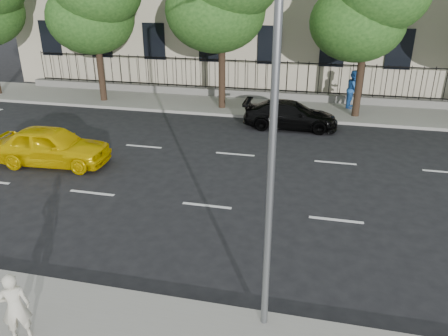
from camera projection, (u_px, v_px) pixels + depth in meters
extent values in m
plane|color=black|center=(183.00, 250.00, 11.63)|extent=(120.00, 120.00, 0.00)
cube|color=gray|center=(261.00, 107.00, 24.10)|extent=(60.00, 4.00, 0.15)
cube|color=slate|center=(265.00, 95.00, 25.50)|extent=(30.00, 0.50, 0.40)
cube|color=black|center=(265.00, 90.00, 25.38)|extent=(28.80, 0.05, 0.05)
cube|color=black|center=(266.00, 62.00, 24.74)|extent=(28.80, 0.05, 0.05)
cylinder|color=slate|center=(273.00, 139.00, 7.40)|extent=(0.14, 0.14, 8.00)
cylinder|color=#382619|center=(101.00, 74.00, 24.59)|extent=(0.36, 0.36, 2.97)
ellipsoid|color=#1C4416|center=(91.00, 18.00, 23.74)|extent=(4.75, 4.75, 3.90)
cylinder|color=#382619|center=(222.00, 77.00, 23.09)|extent=(0.36, 0.36, 3.32)
ellipsoid|color=#1C4416|center=(216.00, 11.00, 22.12)|extent=(5.13, 5.13, 4.21)
cylinder|color=#382619|center=(359.00, 86.00, 21.71)|extent=(0.36, 0.36, 3.08)
ellipsoid|color=#1C4416|center=(357.00, 22.00, 20.86)|extent=(4.56, 4.56, 3.74)
imported|color=#E1BA02|center=(52.00, 146.00, 16.66)|extent=(4.50, 2.04, 1.50)
imported|color=black|center=(290.00, 115.00, 20.76)|extent=(4.47, 1.86, 1.29)
imported|color=beige|center=(15.00, 307.00, 8.31)|extent=(0.66, 0.61, 1.51)
imported|color=#1F519C|center=(354.00, 89.00, 23.30)|extent=(0.99, 1.14, 2.02)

